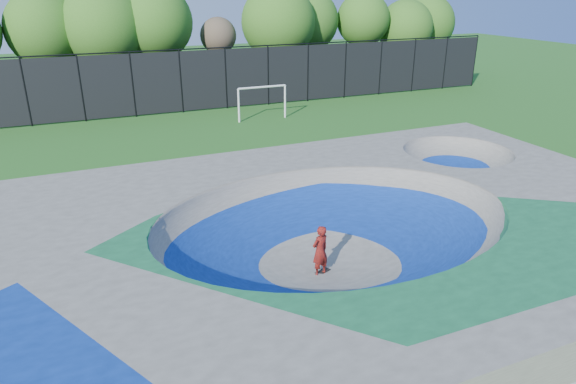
# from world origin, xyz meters

# --- Properties ---
(ground) EXTENTS (120.00, 120.00, 0.00)m
(ground) POSITION_xyz_m (0.00, 0.00, 0.00)
(ground) COLOR #1E5517
(ground) RESTS_ON ground
(skate_deck) EXTENTS (22.00, 14.00, 1.50)m
(skate_deck) POSITION_xyz_m (0.00, 0.00, 0.75)
(skate_deck) COLOR gray
(skate_deck) RESTS_ON ground
(skater) EXTENTS (0.65, 0.52, 1.55)m
(skater) POSITION_xyz_m (-0.87, -0.71, 0.77)
(skater) COLOR red
(skater) RESTS_ON ground
(skateboard) EXTENTS (0.80, 0.51, 0.05)m
(skateboard) POSITION_xyz_m (-0.87, -0.71, 0.03)
(skateboard) COLOR black
(skateboard) RESTS_ON ground
(soccer_goal) EXTENTS (3.15, 0.12, 2.08)m
(soccer_goal) POSITION_xyz_m (4.09, 17.11, 1.44)
(soccer_goal) COLOR white
(soccer_goal) RESTS_ON ground
(fence) EXTENTS (48.09, 0.09, 4.04)m
(fence) POSITION_xyz_m (0.00, 21.00, 2.10)
(fence) COLOR black
(fence) RESTS_ON ground
(treeline) EXTENTS (52.93, 7.81, 8.02)m
(treeline) POSITION_xyz_m (-2.81, 25.94, 4.98)
(treeline) COLOR #4F3227
(treeline) RESTS_ON ground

